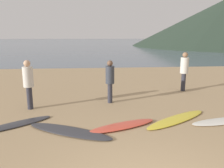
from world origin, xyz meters
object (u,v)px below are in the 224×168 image
(person_0, at_px, (110,78))
(surfboard_0, at_px, (15,125))
(surfboard_3, at_px, (177,119))
(person_2, at_px, (184,68))
(surfboard_1, at_px, (69,131))
(person_1, at_px, (28,81))
(surfboard_2, at_px, (123,126))
(surfboard_4, at_px, (223,121))

(person_0, bearing_deg, surfboard_0, -115.77)
(surfboard_3, relative_size, person_2, 1.45)
(surfboard_1, xyz_separation_m, person_1, (-1.57, 2.14, 1.00))
(surfboard_1, bearing_deg, person_2, 68.78)
(person_2, bearing_deg, person_0, 177.81)
(surfboard_3, bearing_deg, surfboard_1, 158.27)
(surfboard_3, bearing_deg, surfboard_2, 160.47)
(surfboard_2, distance_m, surfboard_3, 1.81)
(person_1, height_order, person_2, person_2)
(surfboard_2, distance_m, person_0, 2.61)
(surfboard_0, bearing_deg, person_0, -0.44)
(surfboard_4, xyz_separation_m, person_1, (-6.20, 1.80, 1.00))
(surfboard_3, bearing_deg, person_1, 130.26)
(surfboard_1, distance_m, surfboard_2, 1.53)
(surfboard_0, bearing_deg, surfboard_3, -34.78)
(surfboard_1, xyz_separation_m, person_2, (4.93, 4.22, 1.04))
(surfboard_1, height_order, surfboard_2, surfboard_2)
(surfboard_1, xyz_separation_m, surfboard_2, (1.51, 0.21, 0.01))
(person_0, bearing_deg, person_1, -140.24)
(surfboard_2, height_order, surfboard_3, surfboard_2)
(person_0, distance_m, person_2, 3.92)
(surfboard_4, height_order, person_2, person_2)
(surfboard_3, distance_m, person_0, 2.97)
(person_0, xyz_separation_m, person_1, (-2.92, -0.51, 0.06))
(surfboard_4, bearing_deg, surfboard_0, 166.93)
(surfboard_0, bearing_deg, person_2, -5.97)
(surfboard_0, distance_m, person_0, 3.73)
(surfboard_0, relative_size, person_0, 1.33)
(surfboard_2, bearing_deg, surfboard_0, 150.85)
(person_0, relative_size, person_2, 0.92)
(surfboard_3, height_order, person_2, person_2)
(surfboard_2, xyz_separation_m, person_2, (3.41, 4.01, 1.02))
(surfboard_0, height_order, person_0, person_0)
(surfboard_1, relative_size, surfboard_4, 1.22)
(surfboard_4, relative_size, person_2, 1.18)
(surfboard_3, bearing_deg, person_2, 33.22)
(surfboard_1, height_order, person_0, person_0)
(surfboard_3, distance_m, surfboard_4, 1.38)
(person_1, bearing_deg, person_0, 87.43)
(surfboard_3, relative_size, surfboard_4, 1.22)
(person_0, bearing_deg, person_2, 53.59)
(surfboard_3, bearing_deg, person_0, 101.33)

